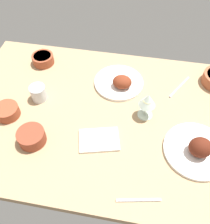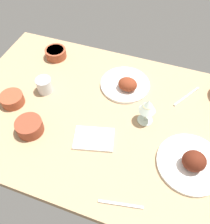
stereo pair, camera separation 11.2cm
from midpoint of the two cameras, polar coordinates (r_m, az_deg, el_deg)
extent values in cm
cube|color=tan|center=(115.49, -2.78, -1.39)|extent=(140.00, 90.00, 4.00)
cylinder|color=white|center=(126.38, 0.70, 6.79)|extent=(25.23, 25.23, 1.60)
ellipsoid|color=maroon|center=(121.34, 1.40, 6.92)|extent=(9.56, 7.79, 6.52)
cylinder|color=white|center=(107.65, 17.81, -8.76)|extent=(27.22, 27.22, 1.60)
ellipsoid|color=#511E11|center=(103.05, 18.64, -8.12)|extent=(9.27, 8.42, 8.67)
cylinder|color=brown|center=(122.68, -24.45, -0.03)|extent=(11.03, 11.03, 5.12)
cylinder|color=#DBCC7A|center=(121.20, -24.77, 0.56)|extent=(9.04, 9.04, 1.00)
cylinder|color=brown|center=(142.78, -16.60, 11.68)|extent=(11.68, 11.68, 5.18)
cylinder|color=#9E3314|center=(141.50, -16.79, 12.32)|extent=(9.58, 9.58, 1.00)
cylinder|color=brown|center=(109.66, -19.71, -5.72)|extent=(11.77, 11.77, 6.00)
cylinder|color=#D6BC70|center=(107.67, -20.07, -5.01)|extent=(9.65, 9.65, 1.00)
cylinder|color=silver|center=(114.17, 6.56, -0.80)|extent=(7.00, 7.00, 0.50)
cylinder|color=silver|center=(111.21, 6.73, 0.36)|extent=(1.00, 1.00, 7.00)
cone|color=silver|center=(106.02, 7.07, 2.61)|extent=(7.60, 7.60, 6.50)
cylinder|color=beige|center=(107.12, 7.00, 2.11)|extent=(4.18, 4.18, 2.80)
cylinder|color=silver|center=(123.30, -17.92, 4.14)|extent=(7.58, 7.58, 7.62)
cube|color=white|center=(105.74, -4.71, -6.72)|extent=(19.47, 15.48, 1.20)
cube|color=silver|center=(95.19, 4.35, -20.20)|extent=(16.41, 4.04, 0.80)
cube|color=silver|center=(128.95, 14.73, 5.58)|extent=(10.37, 16.18, 0.80)
camera|label=1|loc=(0.06, -92.87, -3.71)|focal=38.94mm
camera|label=2|loc=(0.06, 87.13, 3.71)|focal=38.94mm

